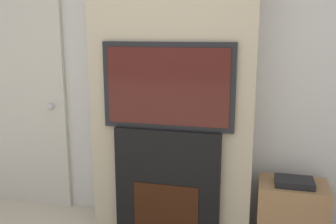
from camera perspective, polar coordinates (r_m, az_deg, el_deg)
name	(u,v)px	position (r m, az deg, el deg)	size (l,w,h in m)	color
wall_back	(179,62)	(3.05, 1.75, 7.55)	(6.00, 0.06, 2.70)	silver
chimney_breast	(174,65)	(2.85, 0.87, 7.22)	(1.23, 0.36, 2.70)	#BCAD8E
fireplace	(168,186)	(2.90, -0.01, -11.21)	(0.80, 0.15, 0.90)	black
television	(168,86)	(2.69, -0.02, 3.93)	(0.97, 0.07, 0.63)	black
media_stand	(291,214)	(3.03, 18.27, -14.58)	(0.50, 0.34, 0.56)	#997047
entry_door	(25,100)	(3.62, -21.00, 1.73)	(0.81, 0.09, 1.98)	beige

